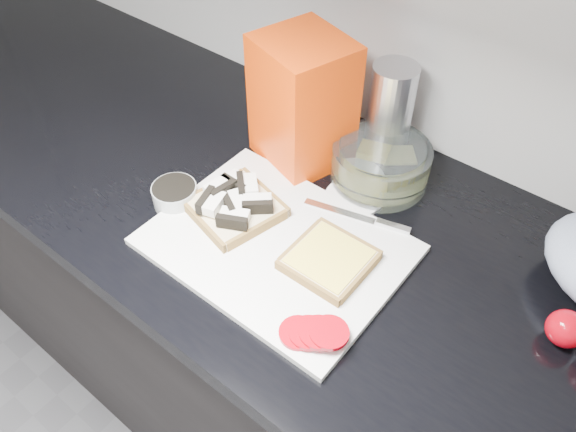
# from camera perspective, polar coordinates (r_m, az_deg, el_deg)

# --- Properties ---
(base_cabinet) EXTENTS (3.50, 0.60, 0.86)m
(base_cabinet) POSITION_cam_1_polar(r_m,az_deg,el_deg) (1.32, 6.19, -17.05)
(base_cabinet) COLOR black
(base_cabinet) RESTS_ON ground
(countertop) EXTENTS (3.50, 0.64, 0.04)m
(countertop) POSITION_cam_1_polar(r_m,az_deg,el_deg) (0.94, 8.33, -4.49)
(countertop) COLOR black
(countertop) RESTS_ON base_cabinet
(cutting_board) EXTENTS (0.40, 0.30, 0.01)m
(cutting_board) POSITION_cam_1_polar(r_m,az_deg,el_deg) (0.92, -1.17, -2.96)
(cutting_board) COLOR white
(cutting_board) RESTS_ON countertop
(bread_left) EXTENTS (0.17, 0.17, 0.04)m
(bread_left) POSITION_cam_1_polar(r_m,az_deg,el_deg) (0.96, -5.39, 1.11)
(bread_left) COLOR beige
(bread_left) RESTS_ON cutting_board
(bread_right) EXTENTS (0.13, 0.13, 0.02)m
(bread_right) POSITION_cam_1_polar(r_m,az_deg,el_deg) (0.88, 4.19, -4.46)
(bread_right) COLOR beige
(bread_right) RESTS_ON cutting_board
(tomato_slices) EXTENTS (0.10, 0.09, 0.02)m
(tomato_slices) POSITION_cam_1_polar(r_m,az_deg,el_deg) (0.80, 2.62, -11.75)
(tomato_slices) COLOR #A5030F
(tomato_slices) RESTS_ON cutting_board
(knife) EXTENTS (0.18, 0.06, 0.01)m
(knife) POSITION_cam_1_polar(r_m,az_deg,el_deg) (0.95, 8.32, -0.39)
(knife) COLOR silver
(knife) RESTS_ON cutting_board
(seed_tub) EXTENTS (0.08, 0.08, 0.04)m
(seed_tub) POSITION_cam_1_polar(r_m,az_deg,el_deg) (1.00, -11.41, 2.18)
(seed_tub) COLOR #A1A6A6
(seed_tub) RESTS_ON countertop
(tub_lid) EXTENTS (0.11, 0.11, 0.01)m
(tub_lid) POSITION_cam_1_polar(r_m,az_deg,el_deg) (1.01, 6.63, 1.86)
(tub_lid) COLOR silver
(tub_lid) RESTS_ON countertop
(glass_bowl) EXTENTS (0.18, 0.18, 0.07)m
(glass_bowl) POSITION_cam_1_polar(r_m,az_deg,el_deg) (1.03, 9.36, 5.20)
(glass_bowl) COLOR silver
(glass_bowl) RESTS_ON countertop
(bread_bag) EXTENTS (0.19, 0.18, 0.24)m
(bread_bag) POSITION_cam_1_polar(r_m,az_deg,el_deg) (1.02, 1.51, 11.45)
(bread_bag) COLOR #EA4003
(bread_bag) RESTS_ON countertop
(steel_canister) EXTENTS (0.08, 0.08, 0.19)m
(steel_canister) POSITION_cam_1_polar(r_m,az_deg,el_deg) (1.05, 10.25, 10.12)
(steel_canister) COLOR silver
(steel_canister) RESTS_ON countertop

